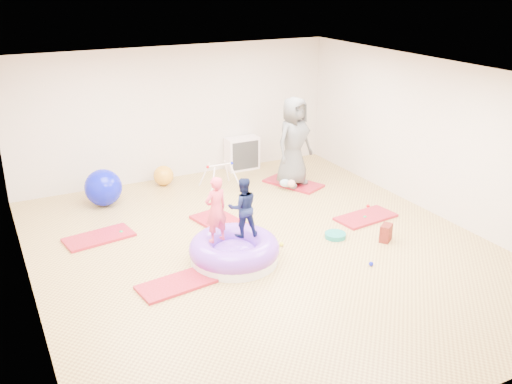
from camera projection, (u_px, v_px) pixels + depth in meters
name	position (u px, v px, depth m)	size (l,w,h in m)	color
room	(265.00, 168.00, 8.70)	(7.01, 8.01, 2.81)	tan
gym_mat_front_left	(176.00, 284.00, 8.16)	(1.09, 0.55, 0.05)	#C2254C
gym_mat_mid_left	(99.00, 237.00, 9.59)	(1.12, 0.56, 0.05)	#C2254C
gym_mat_center_back	(224.00, 224.00, 10.09)	(1.28, 0.64, 0.05)	#C2254C
gym_mat_right	(366.00, 217.00, 10.37)	(1.11, 0.56, 0.05)	#C2254C
gym_mat_rear_right	(293.00, 183.00, 12.01)	(1.21, 0.60, 0.05)	#C2254C
inflatable_cushion	(234.00, 251.00, 8.79)	(1.40, 1.40, 0.44)	white
child_pink	(216.00, 207.00, 8.51)	(0.38, 0.25, 1.04)	#DF3F56
child_navy	(243.00, 204.00, 8.70)	(0.46, 0.36, 0.95)	#0F173C
adult_caregiver	(294.00, 142.00, 11.58)	(0.90, 0.58, 1.84)	#505050
infant	(288.00, 182.00, 11.69)	(0.35, 0.35, 0.20)	#9DC0CD
ball_pit_balls	(280.00, 237.00, 9.56)	(4.55, 2.91, 0.07)	#1A9344
exercise_ball_blue	(103.00, 188.00, 10.85)	(0.71, 0.71, 0.71)	#0910CA
exercise_ball_orange	(164.00, 176.00, 11.91)	(0.42, 0.42, 0.42)	orange
infant_play_gym	(220.00, 173.00, 11.62)	(0.71, 0.67, 0.55)	white
cube_shelf	(242.00, 153.00, 12.83)	(0.74, 0.36, 0.74)	white
balance_disc	(335.00, 235.00, 9.62)	(0.36, 0.36, 0.08)	#14827A
backpack	(386.00, 233.00, 9.46)	(0.25, 0.15, 0.29)	red
yellow_toy	(179.00, 290.00, 8.01)	(0.22, 0.22, 0.03)	yellow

